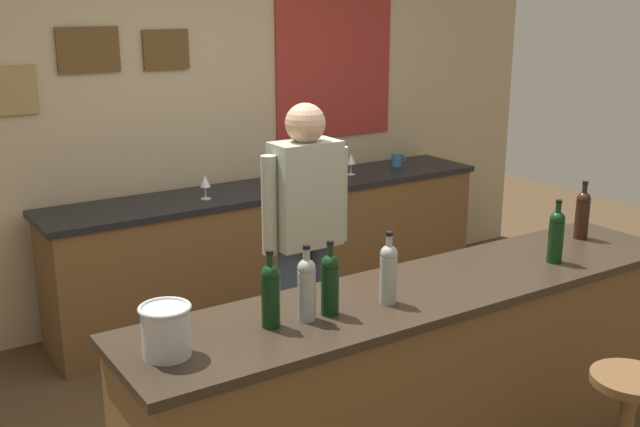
# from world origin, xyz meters

# --- Properties ---
(back_wall) EXTENTS (6.00, 0.09, 2.80)m
(back_wall) POSITION_xyz_m (0.03, 2.03, 1.41)
(back_wall) COLOR tan
(back_wall) RESTS_ON ground_plane
(bar_counter) EXTENTS (2.79, 0.60, 0.92)m
(bar_counter) POSITION_xyz_m (0.00, -0.40, 0.46)
(bar_counter) COLOR brown
(bar_counter) RESTS_ON ground_plane
(side_counter) EXTENTS (3.18, 0.56, 0.90)m
(side_counter) POSITION_xyz_m (0.40, 1.65, 0.45)
(side_counter) COLOR brown
(side_counter) RESTS_ON ground_plane
(bartender) EXTENTS (0.52, 0.21, 1.62)m
(bartender) POSITION_xyz_m (-0.05, 0.54, 0.94)
(bartender) COLOR #384766
(bartender) RESTS_ON ground_plane
(bar_stool) EXTENTS (0.32, 0.32, 0.68)m
(bar_stool) POSITION_xyz_m (0.44, -1.13, 0.46)
(bar_stool) COLOR brown
(bar_stool) RESTS_ON ground_plane
(wine_bottle_a) EXTENTS (0.07, 0.07, 0.31)m
(wine_bottle_a) POSITION_xyz_m (-0.79, -0.40, 1.06)
(wine_bottle_a) COLOR black
(wine_bottle_a) RESTS_ON bar_counter
(wine_bottle_b) EXTENTS (0.07, 0.07, 0.31)m
(wine_bottle_b) POSITION_xyz_m (-0.64, -0.42, 1.06)
(wine_bottle_b) COLOR #999E99
(wine_bottle_b) RESTS_ON bar_counter
(wine_bottle_c) EXTENTS (0.07, 0.07, 0.31)m
(wine_bottle_c) POSITION_xyz_m (-0.53, -0.42, 1.06)
(wine_bottle_c) COLOR black
(wine_bottle_c) RESTS_ON bar_counter
(wine_bottle_d) EXTENTS (0.07, 0.07, 0.31)m
(wine_bottle_d) POSITION_xyz_m (-0.27, -0.45, 1.06)
(wine_bottle_d) COLOR #999E99
(wine_bottle_d) RESTS_ON bar_counter
(wine_bottle_e) EXTENTS (0.07, 0.07, 0.31)m
(wine_bottle_e) POSITION_xyz_m (0.71, -0.49, 1.06)
(wine_bottle_e) COLOR black
(wine_bottle_e) RESTS_ON bar_counter
(wine_bottle_f) EXTENTS (0.07, 0.07, 0.31)m
(wine_bottle_f) POSITION_xyz_m (1.12, -0.31, 1.06)
(wine_bottle_f) COLOR black
(wine_bottle_f) RESTS_ON bar_counter
(ice_bucket) EXTENTS (0.19, 0.19, 0.19)m
(ice_bucket) POSITION_xyz_m (-1.22, -0.42, 1.02)
(ice_bucket) COLOR #B7BABF
(ice_bucket) RESTS_ON bar_counter
(wine_glass_a) EXTENTS (0.07, 0.07, 0.16)m
(wine_glass_a) POSITION_xyz_m (-0.15, 1.58, 1.01)
(wine_glass_a) COLOR silver
(wine_glass_a) RESTS_ON side_counter
(wine_glass_b) EXTENTS (0.07, 0.07, 0.16)m
(wine_glass_b) POSITION_xyz_m (0.28, 1.57, 1.01)
(wine_glass_b) COLOR silver
(wine_glass_b) RESTS_ON side_counter
(wine_glass_c) EXTENTS (0.07, 0.07, 0.16)m
(wine_glass_c) POSITION_xyz_m (0.54, 1.69, 1.01)
(wine_glass_c) COLOR silver
(wine_glass_c) RESTS_ON side_counter
(wine_glass_d) EXTENTS (0.07, 0.07, 0.16)m
(wine_glass_d) POSITION_xyz_m (0.81, 1.69, 1.01)
(wine_glass_d) COLOR silver
(wine_glass_d) RESTS_ON side_counter
(wine_glass_e) EXTENTS (0.07, 0.07, 0.16)m
(wine_glass_e) POSITION_xyz_m (1.04, 1.65, 1.01)
(wine_glass_e) COLOR silver
(wine_glass_e) RESTS_ON side_counter
(coffee_mug) EXTENTS (0.12, 0.08, 0.09)m
(coffee_mug) POSITION_xyz_m (1.50, 1.70, 0.95)
(coffee_mug) COLOR #336699
(coffee_mug) RESTS_ON side_counter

